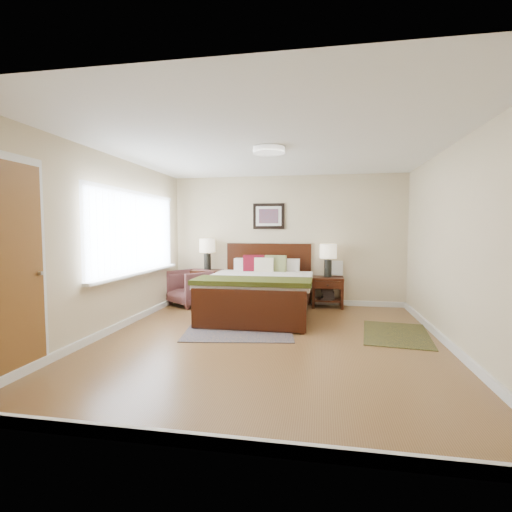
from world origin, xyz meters
name	(u,v)px	position (x,y,z in m)	size (l,w,h in m)	color
floor	(268,340)	(0.00, 0.00, 0.00)	(5.00, 5.00, 0.00)	brown
back_wall	(287,240)	(0.00, 2.50, 1.25)	(4.50, 0.04, 2.50)	beige
front_wall	(213,261)	(0.00, -2.50, 1.25)	(4.50, 0.04, 2.50)	beige
left_wall	(110,244)	(-2.25, 0.00, 1.25)	(0.04, 5.00, 2.50)	beige
right_wall	(456,247)	(2.25, 0.00, 1.25)	(0.04, 5.00, 2.50)	beige
ceiling	(269,147)	(0.00, 0.00, 2.50)	(4.50, 5.00, 0.02)	white
window	(137,235)	(-2.20, 0.70, 1.38)	(0.11, 2.72, 1.32)	silver
door	(7,270)	(-2.23, -1.75, 1.07)	(0.06, 1.00, 2.18)	silver
ceil_fixture	(269,150)	(0.00, 0.00, 2.47)	(0.44, 0.44, 0.08)	white
bed	(260,284)	(-0.35, 1.43, 0.54)	(1.78, 2.16, 1.17)	#381808
wall_art	(269,216)	(-0.35, 2.47, 1.72)	(0.62, 0.05, 0.50)	black
nightstand_left	(207,276)	(-1.54, 2.25, 0.54)	(0.55, 0.50, 0.66)	#381808
nightstand_right	(328,289)	(0.80, 2.26, 0.35)	(0.58, 0.43, 0.57)	#381808
lamp_left	(207,249)	(-1.54, 2.27, 1.08)	(0.31, 0.31, 0.61)	black
lamp_right	(328,255)	(0.80, 2.27, 0.99)	(0.31, 0.31, 0.61)	black
armchair	(191,288)	(-1.80, 2.00, 0.34)	(0.73, 0.75, 0.69)	brown
rug_persian	(241,322)	(-0.55, 0.85, 0.01)	(1.51, 2.14, 0.01)	#0B1838
rug_navy	(396,334)	(1.71, 0.57, 0.01)	(0.86, 1.29, 0.01)	black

